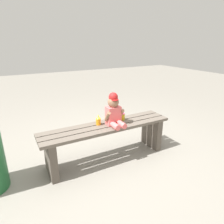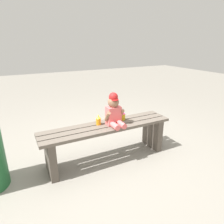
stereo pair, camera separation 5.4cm
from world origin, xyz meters
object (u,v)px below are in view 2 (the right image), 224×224
(park_bench, at_px, (107,136))
(sippy_cup_left, at_px, (98,120))
(child_figure, at_px, (114,111))
(sippy_cup_right, at_px, (123,116))

(park_bench, relative_size, sippy_cup_left, 13.42)
(park_bench, bearing_deg, child_figure, -17.79)
(sippy_cup_right, bearing_deg, park_bench, -166.50)
(child_figure, height_order, sippy_cup_right, child_figure)
(sippy_cup_left, height_order, sippy_cup_right, same)
(park_bench, relative_size, sippy_cup_right, 13.42)
(child_figure, height_order, sippy_cup_left, child_figure)
(child_figure, bearing_deg, park_bench, 162.21)
(park_bench, distance_m, child_figure, 0.34)
(sippy_cup_left, bearing_deg, park_bench, -34.60)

